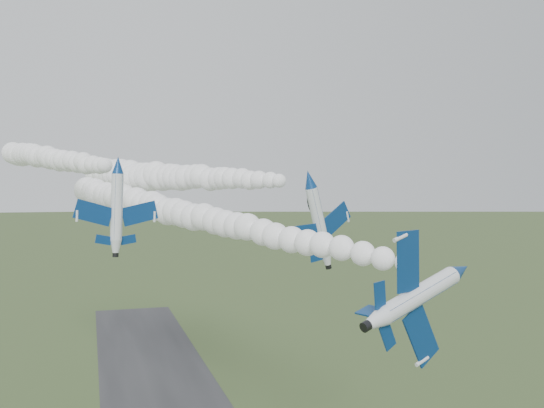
{
  "coord_description": "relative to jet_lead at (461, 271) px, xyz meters",
  "views": [
    {
      "loc": [
        -13.53,
        -48.54,
        41.4
      ],
      "look_at": [
        6.02,
        16.28,
        39.45
      ],
      "focal_mm": 40.0,
      "sensor_mm": 36.0,
      "label": 1
    }
  ],
  "objects": [
    {
      "name": "jet_pair_left",
      "position": [
        -23.7,
        29.9,
        8.75
      ],
      "size": [
        9.47,
        11.05,
        2.77
      ],
      "rotation": [
        0.0,
        0.03,
        0.26
      ],
      "color": "white"
    },
    {
      "name": "smoke_trail_jet_lead",
      "position": [
        -14.46,
        38.89,
        2.7
      ],
      "size": [
        32.07,
        73.65,
        4.67
      ],
      "primitive_type": null,
      "rotation": [
        0.0,
        0.0,
        0.37
      ],
      "color": "white"
    },
    {
      "name": "jet_pair_right",
      "position": [
        -1.27,
        29.32,
        7.26
      ],
      "size": [
        10.22,
        12.21,
        4.05
      ],
      "rotation": [
        0.0,
        -0.3,
        0.41
      ],
      "color": "white"
    },
    {
      "name": "smoke_trail_jet_pair_right",
      "position": [
        -14.01,
        58.39,
        7.94
      ],
      "size": [
        28.53,
        55.27,
        5.72
      ],
      "primitive_type": null,
      "rotation": [
        0.0,
        0.0,
        0.41
      ],
      "color": "white"
    },
    {
      "name": "smoke_trail_jet_pair_left",
      "position": [
        -33.86,
        68.27,
        11.2
      ],
      "size": [
        23.36,
        72.89,
        4.69
      ],
      "primitive_type": null,
      "rotation": [
        0.0,
        0.0,
        0.26
      ],
      "color": "white"
    },
    {
      "name": "jet_lead",
      "position": [
        0.0,
        0.0,
        0.0
      ],
      "size": [
        5.7,
        11.48,
        9.47
      ],
      "rotation": [
        0.0,
        1.31,
        0.37
      ],
      "color": "white"
    }
  ]
}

